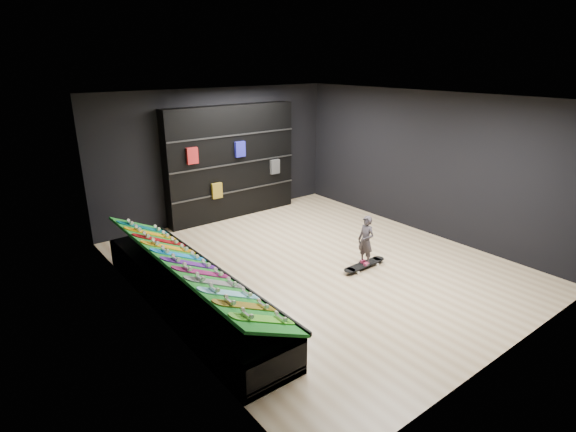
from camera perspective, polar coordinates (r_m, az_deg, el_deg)
floor at (r=8.39m, az=3.56°, el=-6.13°), size 6.00×7.00×0.01m
ceiling at (r=7.60m, az=4.04°, el=14.76°), size 6.00×7.00×0.01m
wall_back at (r=10.66m, az=-8.82°, el=7.75°), size 6.00×0.02×3.00m
wall_front at (r=5.86m, az=27.01°, el=-3.88°), size 6.00×0.02×3.00m
wall_left at (r=6.37m, az=-16.95°, el=-0.77°), size 0.02×7.00×3.00m
wall_right at (r=10.05m, az=16.85°, el=6.44°), size 0.02×7.00×3.00m
display_rack at (r=7.03m, az=-12.50°, el=-9.61°), size 0.90×4.50×0.50m
turf_ramp at (r=6.84m, az=-12.40°, el=-6.12°), size 0.92×4.50×0.46m
back_shelving at (r=10.66m, az=-7.17°, el=6.79°), size 3.28×0.38×2.62m
floor_skateboard at (r=8.32m, az=9.67°, el=-6.26°), size 0.99×0.25×0.09m
child at (r=8.18m, az=9.79°, el=-4.26°), size 0.15×0.21×0.55m
display_board_0 at (r=5.37m, az=-3.19°, el=-12.91°), size 0.93×0.22×0.50m
display_board_1 at (r=5.64m, az=-5.43°, el=-11.24°), size 0.93×0.22×0.50m
display_board_2 at (r=5.93m, az=-7.43°, el=-9.71°), size 0.93×0.22×0.50m
display_board_3 at (r=6.22m, az=-9.23°, el=-8.32°), size 0.93×0.22×0.50m
display_board_4 at (r=6.52m, az=-10.86°, el=-7.05°), size 0.93×0.22×0.50m
display_board_5 at (r=6.84m, az=-12.33°, el=-5.88°), size 0.93×0.22×0.50m
display_board_6 at (r=7.15m, az=-13.66°, el=-4.82°), size 0.93×0.22×0.50m
display_board_7 at (r=7.48m, az=-14.88°, el=-3.85°), size 0.93×0.22×0.50m
display_board_8 at (r=7.81m, az=-15.99°, el=-2.95°), size 0.93×0.22×0.50m
display_board_9 at (r=8.14m, az=-17.01°, el=-2.13°), size 0.93×0.22×0.50m
display_board_10 at (r=8.48m, az=-17.95°, el=-1.37°), size 0.93×0.22×0.50m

